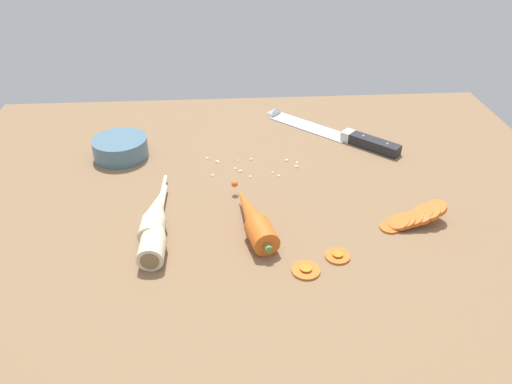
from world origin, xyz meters
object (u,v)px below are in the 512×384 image
at_px(parsnip_front, 156,232).
at_px(carrot_slice_stray_mid, 338,255).
at_px(carrot_slice_stray_near, 306,269).
at_px(whole_carrot, 253,218).
at_px(prep_bowl, 120,147).
at_px(parsnip_mid_left, 156,214).
at_px(carrot_slice_stack, 413,218).
at_px(chefs_knife, 325,130).

height_order(parsnip_front, carrot_slice_stray_mid, parsnip_front).
bearing_deg(carrot_slice_stray_near, whole_carrot, 123.31).
bearing_deg(prep_bowl, parsnip_front, -70.91).
height_order(parsnip_mid_left, carrot_slice_stray_near, parsnip_mid_left).
height_order(carrot_slice_stack, carrot_slice_stray_near, carrot_slice_stack).
relative_size(carrot_slice_stack, carrot_slice_stray_mid, 3.00).
height_order(carrot_slice_stray_mid, prep_bowl, prep_bowl).
relative_size(parsnip_front, carrot_slice_stray_near, 5.18).
distance_m(carrot_slice_stray_near, prep_bowl, 0.50).
bearing_deg(prep_bowl, carrot_slice_stray_near, -48.86).
height_order(chefs_knife, whole_carrot, whole_carrot).
xyz_separation_m(whole_carrot, prep_bowl, (-0.25, 0.26, 0.00)).
relative_size(parsnip_mid_left, prep_bowl, 1.82).
bearing_deg(carrot_slice_stray_mid, whole_carrot, 147.10).
relative_size(whole_carrot, parsnip_mid_left, 1.00).
height_order(whole_carrot, carrot_slice_stray_near, whole_carrot).
bearing_deg(whole_carrot, prep_bowl, 133.94).
relative_size(parsnip_front, carrot_slice_stack, 1.91).
xyz_separation_m(carrot_slice_stack, carrot_slice_stray_mid, (-0.14, -0.07, -0.01)).
bearing_deg(carrot_slice_stack, carrot_slice_stray_near, -152.07).
bearing_deg(chefs_knife, parsnip_mid_left, -136.85).
relative_size(whole_carrot, carrot_slice_stack, 1.74).
bearing_deg(carrot_slice_stray_near, carrot_slice_stray_mid, 28.26).
height_order(chefs_knife, parsnip_front, parsnip_front).
bearing_deg(chefs_knife, carrot_slice_stray_mid, -97.90).
xyz_separation_m(parsnip_front, carrot_slice_stack, (0.42, 0.02, -0.01)).
bearing_deg(whole_carrot, chefs_knife, 61.92).
xyz_separation_m(parsnip_front, carrot_slice_stray_mid, (0.28, -0.06, -0.02)).
bearing_deg(carrot_slice_stack, parsnip_front, -177.58).
bearing_deg(carrot_slice_stray_near, carrot_slice_stack, 27.93).
relative_size(carrot_slice_stray_near, carrot_slice_stray_mid, 1.10).
bearing_deg(carrot_slice_stray_near, parsnip_front, 159.39).
bearing_deg(whole_carrot, carrot_slice_stray_mid, -32.90).
xyz_separation_m(whole_carrot, carrot_slice_stray_near, (0.07, -0.11, -0.02)).
bearing_deg(parsnip_mid_left, carrot_slice_stray_near, -29.87).
bearing_deg(parsnip_mid_left, carrot_slice_stack, -4.00).
xyz_separation_m(parsnip_mid_left, carrot_slice_stack, (0.42, -0.03, -0.01)).
relative_size(carrot_slice_stack, carrot_slice_stray_near, 2.72).
distance_m(chefs_knife, parsnip_mid_left, 0.47).
distance_m(parsnip_mid_left, carrot_slice_stray_near, 0.27).
bearing_deg(carrot_slice_stray_mid, carrot_slice_stray_near, -151.74).
bearing_deg(parsnip_mid_left, whole_carrot, -8.31).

